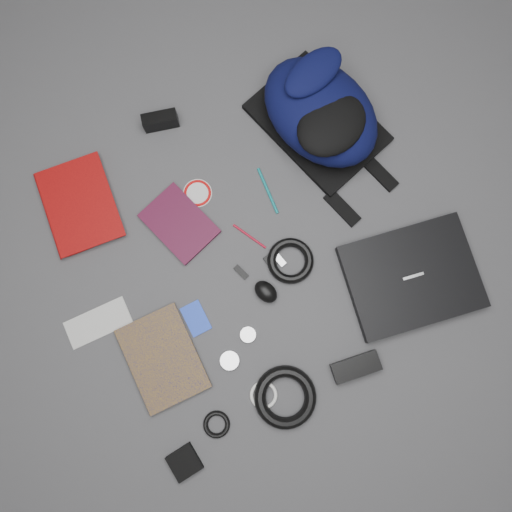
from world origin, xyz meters
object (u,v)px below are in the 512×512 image
compact_camera (160,121)px  power_brick (356,367)px  textbook_red (47,217)px  dvd_case (179,224)px  laptop (411,277)px  backpack (321,112)px  comic_book (132,373)px  mouse (266,292)px  pouch (184,462)px

compact_camera → power_brick: bearing=-64.0°
textbook_red → compact_camera: (0.45, 0.08, 0.01)m
power_brick → dvd_case: bearing=122.5°
laptop → textbook_red: (-0.85, 0.73, -0.00)m
textbook_red → power_brick: 1.03m
backpack → compact_camera: size_ratio=4.03×
comic_book → mouse: size_ratio=3.51×
laptop → pouch: laptop is taller
dvd_case → laptop: bearing=-57.5°
dvd_case → pouch: (-0.33, -0.61, 0.00)m
dvd_case → pouch: pouch is taller
laptop → textbook_red: laptop is taller
textbook_red → power_brick: power_brick is taller
dvd_case → pouch: 0.69m
pouch → power_brick: bearing=-2.9°
dvd_case → power_brick: (0.23, -0.64, 0.01)m
laptop → dvd_case: laptop is taller
compact_camera → textbook_red: bearing=-150.4°
comic_book → dvd_case: bearing=48.6°
backpack → compact_camera: backpack is taller
compact_camera → power_brick: compact_camera is taller
compact_camera → comic_book: bearing=-106.8°
laptop → backpack: bearing=102.6°
dvd_case → pouch: size_ratio=2.67×
textbook_red → dvd_case: 0.40m
laptop → compact_camera: 0.90m
power_brick → pouch: size_ratio=1.74×
compact_camera → pouch: 1.02m
laptop → pouch: size_ratio=4.73×
laptop → comic_book: bearing=-177.6°
textbook_red → pouch: 0.83m
laptop → power_brick: 0.32m
backpack → dvd_case: (-0.53, -0.05, -0.08)m
textbook_red → mouse: (0.45, -0.54, 0.00)m
mouse → dvd_case: bearing=95.6°
compact_camera → dvd_case: bearing=-91.0°
dvd_case → textbook_red: bearing=133.1°
comic_book → power_brick: size_ratio=1.93×
textbook_red → comic_book: 0.54m
laptop → compact_camera: (-0.40, 0.81, 0.01)m
mouse → backpack: bearing=26.9°
compact_camera → mouse: (0.00, -0.62, -0.01)m
laptop → mouse: size_ratio=4.95×
backpack → compact_camera: (-0.42, 0.25, -0.06)m
backpack → comic_book: bearing=-168.4°
backpack → dvd_case: backpack is taller
dvd_case → mouse: 0.34m
laptop → textbook_red: bearing=154.1°
backpack → mouse: (-0.42, -0.37, -0.07)m
dvd_case → power_brick: bearing=-83.4°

